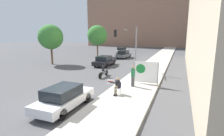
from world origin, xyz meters
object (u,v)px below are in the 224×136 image
object	(u,v)px
traffic_light_pole	(128,41)
car_on_road_midblock	(124,54)
seated_protester	(117,85)
parked_car_curbside	(64,97)
motorcycle_on_road	(103,72)
pedestrian_behind	(137,71)
protest_banner	(146,72)
car_on_road_nearest	(104,61)
jogger_on_sidewalk	(133,76)
car_on_road_distant	(122,51)
street_tree_near_curb	(51,37)
street_tree_midblock	(97,35)

from	to	relation	value
traffic_light_pole	car_on_road_midblock	distance (m)	12.53
seated_protester	car_on_road_midblock	xyz separation A→B (m)	(-5.91, 20.00, -0.12)
parked_car_curbside	motorcycle_on_road	bearing A→B (deg)	97.66
motorcycle_on_road	pedestrian_behind	bearing A→B (deg)	-7.65
pedestrian_behind	protest_banner	xyz separation A→B (m)	(0.96, -1.00, 0.20)
motorcycle_on_road	traffic_light_pole	bearing A→B (deg)	66.26
seated_protester	car_on_road_nearest	xyz separation A→B (m)	(-5.92, 11.09, -0.12)
jogger_on_sidewalk	motorcycle_on_road	size ratio (longest dim) A/B	0.78
car_on_road_distant	street_tree_near_curb	world-z (taller)	street_tree_near_curb
car_on_road_nearest	parked_car_curbside	bearing A→B (deg)	-75.50
motorcycle_on_road	street_tree_near_curb	bearing A→B (deg)	156.87
traffic_light_pole	car_on_road_nearest	size ratio (longest dim) A/B	1.16
street_tree_midblock	car_on_road_midblock	bearing A→B (deg)	-0.09
motorcycle_on_road	street_tree_near_curb	size ratio (longest dim) A/B	0.38
jogger_on_sidewalk	traffic_light_pole	bearing A→B (deg)	-35.36
pedestrian_behind	motorcycle_on_road	size ratio (longest dim) A/B	0.74
protest_banner	car_on_road_nearest	world-z (taller)	protest_banner
jogger_on_sidewalk	motorcycle_on_road	world-z (taller)	jogger_on_sidewalk
street_tree_near_curb	traffic_light_pole	bearing A→B (deg)	-4.31
protest_banner	parked_car_curbside	distance (m)	7.58
seated_protester	pedestrian_behind	xyz separation A→B (m)	(0.42, 4.48, 0.17)
protest_banner	car_on_road_nearest	distance (m)	10.55
traffic_light_pole	street_tree_midblock	bearing A→B (deg)	129.95
car_on_road_nearest	motorcycle_on_road	size ratio (longest dim) A/B	1.98
jogger_on_sidewalk	traffic_light_pole	size ratio (longest dim) A/B	0.34
seated_protester	protest_banner	distance (m)	3.77
traffic_light_pole	car_on_road_nearest	bearing A→B (deg)	148.28
seated_protester	motorcycle_on_road	world-z (taller)	seated_protester
parked_car_curbside	pedestrian_behind	bearing A→B (deg)	70.89
protest_banner	car_on_road_distant	size ratio (longest dim) A/B	0.52
street_tree_near_curb	street_tree_midblock	distance (m)	10.84
jogger_on_sidewalk	car_on_road_midblock	distance (m)	18.86
protest_banner	car_on_road_midblock	size ratio (longest dim) A/B	0.50
car_on_road_midblock	traffic_light_pole	bearing A→B (deg)	-70.17
pedestrian_behind	car_on_road_nearest	xyz separation A→B (m)	(-6.34, 6.61, -0.29)
jogger_on_sidewalk	car_on_road_distant	size ratio (longest dim) A/B	0.42
traffic_light_pole	parked_car_curbside	size ratio (longest dim) A/B	1.19
car_on_road_midblock	motorcycle_on_road	bearing A→B (deg)	-80.26
seated_protester	car_on_road_distant	xyz separation A→B (m)	(-8.55, 26.85, -0.08)
jogger_on_sidewalk	parked_car_curbside	xyz separation A→B (m)	(-2.80, -5.45, -0.35)
traffic_light_pole	motorcycle_on_road	world-z (taller)	traffic_light_pole
motorcycle_on_road	street_tree_near_curb	xyz separation A→B (m)	(-10.41, 4.45, 3.49)
car_on_road_distant	motorcycle_on_road	xyz separation A→B (m)	(5.22, -21.87, -0.21)
street_tree_near_curb	car_on_road_midblock	bearing A→B (deg)	53.46
protest_banner	motorcycle_on_road	size ratio (longest dim) A/B	0.97
pedestrian_behind	protest_banner	size ratio (longest dim) A/B	0.76
parked_car_curbside	car_on_road_nearest	distance (m)	14.73
seated_protester	street_tree_near_curb	xyz separation A→B (m)	(-13.74, 9.43, 3.20)
protest_banner	car_on_road_nearest	xyz separation A→B (m)	(-7.30, 7.61, -0.49)
seated_protester	car_on_road_nearest	size ratio (longest dim) A/B	0.28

